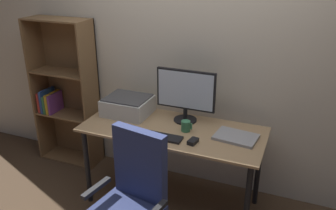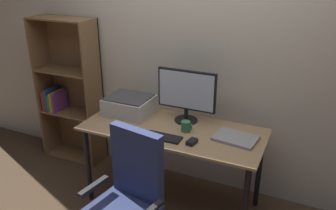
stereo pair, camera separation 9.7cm
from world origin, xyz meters
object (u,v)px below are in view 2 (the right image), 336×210
object	(u,v)px
monitor	(186,93)
office_chair	(126,209)
desk	(173,138)
coffee_mug	(186,126)
printer	(129,105)
mouse	(192,142)
keyboard	(163,137)
laptop	(236,138)
bookshelf	(69,92)

from	to	relation	value
monitor	office_chair	distance (m)	1.07
desk	coffee_mug	bearing A→B (deg)	0.79
printer	desk	bearing A→B (deg)	-14.62
mouse	printer	size ratio (longest dim) A/B	0.24
mouse	coffee_mug	xyz separation A→B (m)	(-0.12, 0.18, 0.03)
coffee_mug	keyboard	bearing A→B (deg)	-121.62
office_chair	laptop	bearing A→B (deg)	64.54
monitor	keyboard	distance (m)	0.45
keyboard	office_chair	distance (m)	0.62
monitor	bookshelf	bearing A→B (deg)	174.29
desk	office_chair	distance (m)	0.76
keyboard	office_chair	size ratio (longest dim) A/B	0.29
mouse	office_chair	world-z (taller)	office_chair
mouse	coffee_mug	world-z (taller)	coffee_mug
mouse	bookshelf	world-z (taller)	bookshelf
laptop	bookshelf	xyz separation A→B (m)	(-1.85, 0.29, -0.01)
monitor	coffee_mug	xyz separation A→B (m)	(0.07, -0.18, -0.21)
printer	bookshelf	bearing A→B (deg)	167.01
coffee_mug	printer	distance (m)	0.61
mouse	office_chair	bearing A→B (deg)	-104.74
coffee_mug	printer	size ratio (longest dim) A/B	0.23
bookshelf	keyboard	bearing A→B (deg)	-20.77
keyboard	bookshelf	world-z (taller)	bookshelf
bookshelf	office_chair	bearing A→B (deg)	-38.96
mouse	laptop	xyz separation A→B (m)	(0.28, 0.20, -0.01)
keyboard	printer	distance (m)	0.58
desk	printer	world-z (taller)	printer
keyboard	coffee_mug	size ratio (longest dim) A/B	3.19
desk	printer	bearing A→B (deg)	165.38
keyboard	bookshelf	distance (m)	1.42
keyboard	laptop	size ratio (longest dim) A/B	0.91
laptop	bookshelf	distance (m)	1.87
office_chair	mouse	bearing A→B (deg)	75.25
laptop	printer	xyz separation A→B (m)	(-1.00, 0.10, 0.07)
monitor	laptop	distance (m)	0.56
mouse	coffee_mug	distance (m)	0.21
coffee_mug	bookshelf	xyz separation A→B (m)	(-1.44, 0.32, -0.04)
desk	mouse	size ratio (longest dim) A/B	15.70
office_chair	bookshelf	xyz separation A→B (m)	(-1.30, 1.05, 0.28)
keyboard	coffee_mug	bearing A→B (deg)	57.91
desk	keyboard	world-z (taller)	keyboard
desk	coffee_mug	xyz separation A→B (m)	(0.12, 0.00, 0.14)
coffee_mug	laptop	size ratio (longest dim) A/B	0.28
bookshelf	monitor	bearing A→B (deg)	-5.71
coffee_mug	bookshelf	world-z (taller)	bookshelf
keyboard	desk	bearing A→B (deg)	90.16
keyboard	mouse	size ratio (longest dim) A/B	3.02
printer	bookshelf	world-z (taller)	bookshelf
desk	laptop	distance (m)	0.53
keyboard	coffee_mug	distance (m)	0.22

